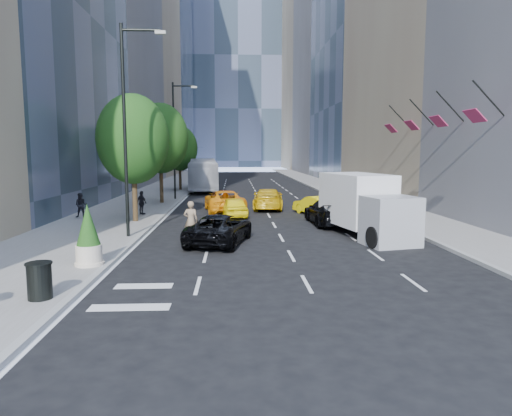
{
  "coord_description": "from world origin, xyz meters",
  "views": [
    {
      "loc": [
        -1.33,
        -18.2,
        4.23
      ],
      "look_at": [
        -0.29,
        3.16,
        1.6
      ],
      "focal_mm": 32.0,
      "sensor_mm": 36.0,
      "label": 1
    }
  ],
  "objects": [
    {
      "name": "traffic_signal",
      "position": [
        -6.4,
        40.0,
        4.23
      ],
      "size": [
        2.48,
        0.53,
        5.2
      ],
      "color": "black",
      "rests_on": "sidewalk_left"
    },
    {
      "name": "tower_left_mid",
      "position": [
        -22.0,
        42.0,
        22.5
      ],
      "size": [
        20.0,
        24.0,
        45.0
      ],
      "primitive_type": "cube",
      "color": "#5A595E",
      "rests_on": "ground"
    },
    {
      "name": "city_bus",
      "position": [
        -4.8,
        32.57,
        1.76
      ],
      "size": [
        3.96,
        12.86,
        3.53
      ],
      "primitive_type": "imported",
      "rotation": [
        0.0,
        0.0,
        0.08
      ],
      "color": "silver",
      "rests_on": "ground"
    },
    {
      "name": "lamp_near",
      "position": [
        -6.32,
        4.0,
        5.81
      ],
      "size": [
        2.13,
        0.22,
        10.0
      ],
      "color": "black",
      "rests_on": "sidewalk_left"
    },
    {
      "name": "box_truck",
      "position": [
        5.24,
        4.29,
        1.58
      ],
      "size": [
        3.67,
        6.85,
        3.11
      ],
      "rotation": [
        0.0,
        0.0,
        0.22
      ],
      "color": "silver",
      "rests_on": "ground"
    },
    {
      "name": "tower_right_mid",
      "position": [
        22.0,
        74.0,
        32.5
      ],
      "size": [
        20.0,
        24.0,
        65.0
      ],
      "primitive_type": "cube",
      "color": "#5A595E",
      "rests_on": "ground"
    },
    {
      "name": "tree_far",
      "position": [
        -7.2,
        32.0,
        4.62
      ],
      "size": [
        3.9,
        3.9,
        6.92
      ],
      "color": "black",
      "rests_on": "sidewalk_left"
    },
    {
      "name": "taxi_b",
      "position": [
        4.2,
        12.2,
        0.65
      ],
      "size": [
        2.83,
        4.16,
        1.3
      ],
      "primitive_type": "imported",
      "rotation": [
        0.0,
        0.0,
        3.55
      ],
      "color": "#DAC80B",
      "rests_on": "ground"
    },
    {
      "name": "tower_left_end",
      "position": [
        -22.0,
        92.0,
        30.0
      ],
      "size": [
        20.0,
        28.0,
        60.0
      ],
      "primitive_type": "cube",
      "color": "#2B3844",
      "rests_on": "ground"
    },
    {
      "name": "tree_near",
      "position": [
        -7.2,
        9.0,
        4.97
      ],
      "size": [
        4.2,
        4.2,
        7.46
      ],
      "color": "black",
      "rests_on": "sidewalk_left"
    },
    {
      "name": "trash_can",
      "position": [
        -6.76,
        -5.57,
        0.65
      ],
      "size": [
        0.66,
        0.66,
        0.99
      ],
      "primitive_type": "cylinder",
      "color": "black",
      "rests_on": "sidewalk_left"
    },
    {
      "name": "taxi_d",
      "position": [
        1.2,
        15.5,
        0.77
      ],
      "size": [
        2.59,
        5.46,
        1.54
      ],
      "primitive_type": "imported",
      "rotation": [
        0.0,
        0.0,
        3.06
      ],
      "color": "gold",
      "rests_on": "ground"
    },
    {
      "name": "sidewalk_right",
      "position": [
        10.0,
        30.0,
        0.07
      ],
      "size": [
        4.0,
        120.0,
        0.15
      ],
      "primitive_type": "cube",
      "color": "slate",
      "rests_on": "ground"
    },
    {
      "name": "taxi_c",
      "position": [
        -2.0,
        14.05,
        0.77
      ],
      "size": [
        3.23,
        5.83,
        1.54
      ],
      "primitive_type": "imported",
      "rotation": [
        0.0,
        0.0,
        3.27
      ],
      "color": "orange",
      "rests_on": "ground"
    },
    {
      "name": "black_sedan_lincoln",
      "position": [
        -2.0,
        2.76,
        0.69
      ],
      "size": [
        3.42,
        5.35,
        1.37
      ],
      "primitive_type": "imported",
      "rotation": [
        0.0,
        0.0,
        2.89
      ],
      "color": "black",
      "rests_on": "ground"
    },
    {
      "name": "pedestrian_a",
      "position": [
        -10.9,
        10.64,
        0.92
      ],
      "size": [
        0.8,
        0.65,
        1.54
      ],
      "primitive_type": "imported",
      "rotation": [
        0.0,
        0.0,
        0.09
      ],
      "color": "black",
      "rests_on": "sidewalk_left"
    },
    {
      "name": "tower_distant",
      "position": [
        0.0,
        120.0,
        45.0
      ],
      "size": [
        40.0,
        20.0,
        90.0
      ],
      "primitive_type": "cube",
      "color": "#2B3844",
      "rests_on": "ground"
    },
    {
      "name": "tree_mid",
      "position": [
        -7.2,
        19.0,
        5.32
      ],
      "size": [
        4.5,
        4.5,
        7.99
      ],
      "color": "black",
      "rests_on": "sidewalk_left"
    },
    {
      "name": "ground",
      "position": [
        0.0,
        0.0,
        0.0
      ],
      "size": [
        160.0,
        160.0,
        0.0
      ],
      "primitive_type": "plane",
      "color": "black",
      "rests_on": "ground"
    },
    {
      "name": "pedestrian_b",
      "position": [
        -7.38,
        11.85,
        0.92
      ],
      "size": [
        0.93,
        0.89,
        1.55
      ],
      "primitive_type": "imported",
      "rotation": [
        0.0,
        0.0,
        2.41
      ],
      "color": "black",
      "rests_on": "sidewalk_left"
    },
    {
      "name": "tower_right_far",
      "position": [
        22.0,
        98.0,
        25.0
      ],
      "size": [
        20.0,
        24.0,
        50.0
      ],
      "primitive_type": "cube",
      "color": "#816E59",
      "rests_on": "ground"
    },
    {
      "name": "taxi_a",
      "position": [
        -1.36,
        11.5,
        0.66
      ],
      "size": [
        2.05,
        4.04,
        1.32
      ],
      "primitive_type": "imported",
      "rotation": [
        0.0,
        0.0,
        3.27
      ],
      "color": "yellow",
      "rests_on": "ground"
    },
    {
      "name": "black_sedan_mercedes",
      "position": [
        4.2,
        8.0,
        0.75
      ],
      "size": [
        2.29,
        5.26,
        1.5
      ],
      "primitive_type": "imported",
      "rotation": [
        0.0,
        0.0,
        3.18
      ],
      "color": "black",
      "rests_on": "ground"
    },
    {
      "name": "sidewalk_left",
      "position": [
        -9.0,
        30.0,
        0.07
      ],
      "size": [
        6.0,
        120.0,
        0.15
      ],
      "primitive_type": "cube",
      "color": "slate",
      "rests_on": "ground"
    },
    {
      "name": "lamp_far",
      "position": [
        -6.32,
        22.0,
        5.81
      ],
      "size": [
        2.13,
        0.22,
        10.0
      ],
      "color": "black",
      "rests_on": "sidewalk_left"
    },
    {
      "name": "skateboarder",
      "position": [
        -3.35,
        3.0,
        0.92
      ],
      "size": [
        0.7,
        0.48,
        1.84
      ],
      "primitive_type": "imported",
      "rotation": [
        0.0,
        0.0,
        3.08
      ],
      "color": "#7C664D",
      "rests_on": "ground"
    },
    {
      "name": "planter_shrub",
      "position": [
        -6.6,
        -1.71,
        1.21
      ],
      "size": [
        0.93,
        0.93,
        2.23
      ],
      "color": "beige",
      "rests_on": "sidewalk_left"
    },
    {
      "name": "facade_flags",
      "position": [
        10.64,
        10.0,
        6.18
      ],
      "size": [
        1.85,
        13.3,
        2.05
      ],
      "color": "black",
      "rests_on": "ground"
    }
  ]
}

